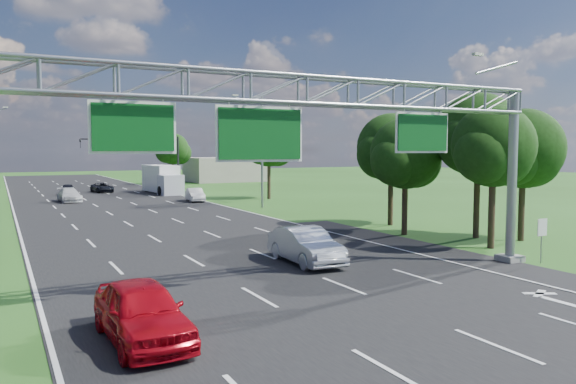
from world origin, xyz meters
TOP-DOWN VIEW (x-y plane):
  - ground at (0.00, 30.00)m, footprint 220.00×220.00m
  - road at (0.00, 30.00)m, footprint 18.00×180.00m
  - road_flare at (10.20, 14.00)m, footprint 3.00×30.00m
  - sign_gantry at (0.33, 12.00)m, footprint 23.50×1.00m
  - regulatory_sign at (12.40, 10.98)m, footprint 0.60×0.08m
  - traffic_signal at (7.48, 65.00)m, footprint 12.21×0.24m
  - streetlight_r_mid at (11.30, 40.00)m, footprint 2.97×0.22m
  - tree_cluster_right at (14.80, 19.19)m, footprint 9.91×14.60m
  - tree_verge_rd at (16.08, 48.04)m, footprint 5.76×4.80m
  - tree_verge_re at (14.08, 78.04)m, footprint 5.76×4.80m
  - building_right at (24.00, 82.00)m, footprint 12.00×9.00m
  - red_coupe at (-6.55, 8.81)m, footprint 2.14×4.99m
  - silver_sedan at (2.67, 16.08)m, footprint 1.97×5.13m
  - car_queue_a at (-3.55, 54.13)m, footprint 2.20×4.86m
  - car_queue_b at (1.57, 66.06)m, footprint 2.50×4.52m
  - car_queue_c at (-2.68, 63.91)m, footprint 1.94×3.91m
  - car_queue_d at (7.95, 48.75)m, footprint 1.99×4.28m
  - box_truck at (7.93, 61.28)m, footprint 3.20×9.18m

SIDE VIEW (x-z plane):
  - ground at x=0.00m, z-range 0.00..0.00m
  - road at x=0.00m, z-range -0.01..0.01m
  - road_flare at x=10.20m, z-range -0.01..0.01m
  - car_queue_b at x=1.57m, z-range 0.00..1.20m
  - car_queue_c at x=-2.68m, z-range 0.00..1.28m
  - car_queue_d at x=7.95m, z-range 0.00..1.36m
  - car_queue_a at x=-3.55m, z-range 0.00..1.38m
  - silver_sedan at x=2.67m, z-range 0.00..1.67m
  - red_coupe at x=-6.55m, z-range 0.00..1.68m
  - regulatory_sign at x=12.40m, z-range 0.46..2.56m
  - box_truck at x=7.93m, z-range -0.07..3.33m
  - building_right at x=24.00m, z-range 0.00..4.00m
  - traffic_signal at x=7.48m, z-range 1.67..8.67m
  - tree_verge_re at x=14.08m, z-range 1.28..9.12m
  - tree_cluster_right at x=14.80m, z-range 0.97..9.65m
  - streetlight_r_mid at x=11.30m, z-range 0.50..10.66m
  - tree_verge_rd at x=16.08m, z-range 1.49..9.77m
  - sign_gantry at x=0.33m, z-range 2.11..11.67m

